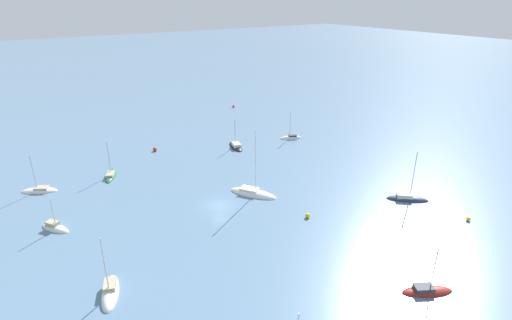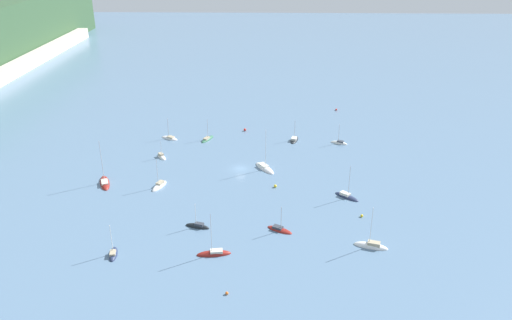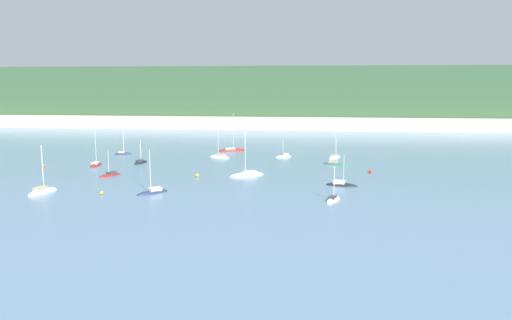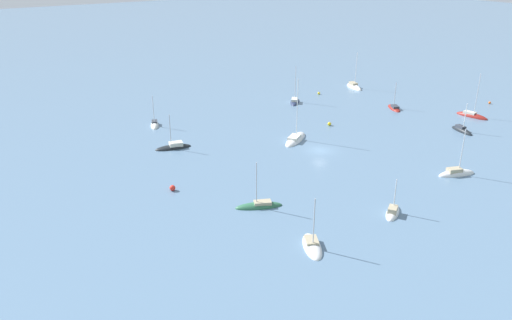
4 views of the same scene
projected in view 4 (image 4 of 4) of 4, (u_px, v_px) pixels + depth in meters
ground_plane at (320, 151)px, 90.61m from camera, size 600.00×600.00×0.00m
sailboat_0 at (393, 213)px, 68.80m from camera, size 5.15×4.13×5.73m
sailboat_1 at (295, 140)px, 95.67m from camera, size 8.65×6.81×12.73m
sailboat_2 at (174, 148)px, 91.73m from camera, size 7.00×3.62×7.13m
sailboat_3 at (472, 116)px, 109.33m from camera, size 2.98×7.30×10.42m
sailboat_4 at (259, 206)px, 70.59m from camera, size 6.91×4.42×7.53m
sailboat_6 at (354, 87)px, 132.55m from camera, size 3.92×7.43×10.37m
sailboat_8 at (155, 125)px, 103.62m from camera, size 3.59×5.51×7.19m
sailboat_9 at (295, 102)px, 119.74m from camera, size 6.09×6.46×9.36m
sailboat_10 at (394, 108)px, 114.84m from camera, size 4.65×6.28×6.64m
sailboat_11 at (456, 174)px, 80.77m from camera, size 6.64×3.97×8.74m
sailboat_12 at (312, 246)px, 61.01m from camera, size 4.80×6.37×7.46m
sailboat_13 at (462, 131)px, 100.33m from camera, size 2.98×5.89×6.72m
mooring_buoy_0 at (490, 103)px, 118.42m from camera, size 0.59×0.59×0.59m
mooring_buoy_2 at (319, 93)px, 126.25m from camera, size 0.63×0.63×0.63m
mooring_buoy_3 at (172, 188)px, 75.27m from camera, size 0.89×0.89×0.89m
mooring_buoy_4 at (329, 124)px, 103.55m from camera, size 0.76×0.76×0.76m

